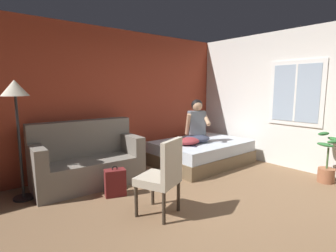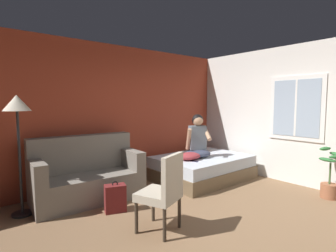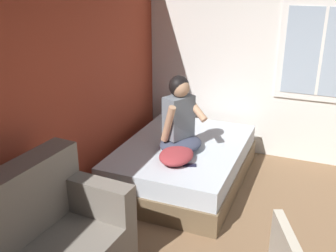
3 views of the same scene
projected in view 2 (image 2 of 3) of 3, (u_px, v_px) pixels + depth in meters
The scene contains 12 objects.
ground_plane at pixel (230, 231), 3.25m from camera, with size 40.00×40.00×0.00m, color brown.
wall_back_accent at pixel (119, 115), 5.26m from camera, with size 10.05×0.16×2.70m, color #993823.
wall_side_with_window at pixel (320, 116), 4.78m from camera, with size 0.19×6.78×2.70m.
bed at pixel (202, 167), 5.48m from camera, with size 1.94×1.41×0.48m.
couch at pixel (87, 176), 4.31m from camera, with size 1.75×0.93×1.04m.
side_chair at pixel (163, 190), 3.20m from camera, with size 0.60×0.60×0.98m.
person_seated at pixel (198, 140), 5.33m from camera, with size 0.66×0.62×0.88m.
backpack at pixel (115, 198), 3.83m from camera, with size 0.34×0.30×0.46m.
throw_pillow at pixel (190, 156), 5.11m from camera, with size 0.48×0.36×0.14m, color #993338.
cell_phone at pixel (194, 161), 4.96m from camera, with size 0.07×0.14×0.01m, color black.
floor_lamp at pixel (17, 115), 3.60m from camera, with size 0.36×0.36×1.70m.
potted_plant at pixel (330, 180), 4.36m from camera, with size 0.39×0.37×0.85m.
Camera 2 is at (-2.58, -1.92, 1.60)m, focal length 28.00 mm.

